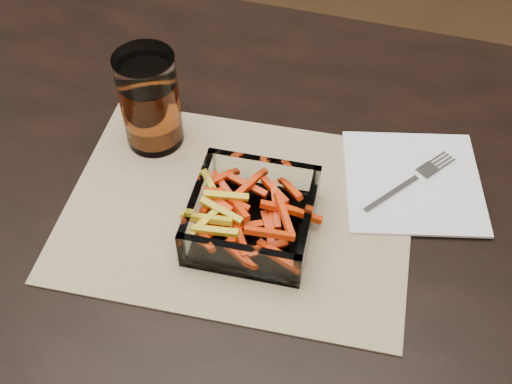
% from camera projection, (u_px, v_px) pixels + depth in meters
% --- Properties ---
extents(dining_table, '(1.60, 0.90, 0.75)m').
position_uv_depth(dining_table, '(203.00, 231.00, 0.93)').
color(dining_table, black).
rests_on(dining_table, ground).
extents(placemat, '(0.47, 0.36, 0.00)m').
position_uv_depth(placemat, '(238.00, 210.00, 0.84)').
color(placemat, tan).
rests_on(placemat, dining_table).
extents(glass_bowl, '(0.16, 0.16, 0.06)m').
position_uv_depth(glass_bowl, '(252.00, 218.00, 0.80)').
color(glass_bowl, white).
rests_on(glass_bowl, placemat).
extents(tumbler, '(0.08, 0.08, 0.14)m').
position_uv_depth(tumbler, '(150.00, 103.00, 0.88)').
color(tumbler, white).
rests_on(tumbler, placemat).
extents(napkin, '(0.22, 0.22, 0.00)m').
position_uv_depth(napkin, '(413.00, 181.00, 0.87)').
color(napkin, white).
rests_on(napkin, placemat).
extents(fork, '(0.11, 0.14, 0.00)m').
position_uv_depth(fork, '(412.00, 180.00, 0.87)').
color(fork, silver).
rests_on(fork, napkin).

